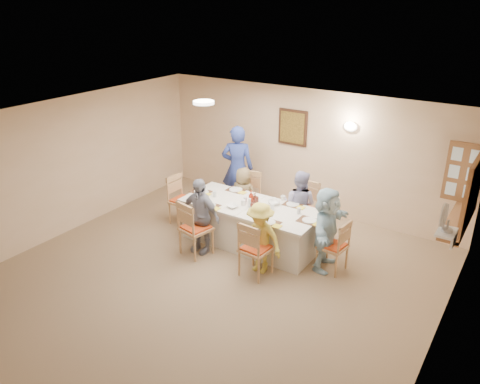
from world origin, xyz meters
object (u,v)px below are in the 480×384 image
Objects in this scene: chair_front_left at (196,227)px; condiment_ketchup at (251,198)px; diner_right_end at (326,229)px; caregiver at (237,168)px; diner_front_left at (200,216)px; chair_left_end at (183,200)px; chair_right_end at (333,245)px; serving_hatch at (473,191)px; diner_back_left at (243,195)px; desk_fan at (446,221)px; dining_table at (251,225)px; chair_back_right at (302,210)px; diner_front_right at (260,238)px; chair_front_right at (256,248)px; chair_back_left at (247,197)px; diner_back_right at (299,205)px.

chair_front_left is 1.09m from condiment_ketchup.
caregiver is at bearing 57.76° from diner_right_end.
chair_front_left is 0.21m from diner_front_left.
chair_right_end is at bearing -87.93° from chair_left_end.
serving_hatch reaches higher than diner_back_left.
desk_fan is 2.05m from chair_right_end.
diner_front_left is at bearing -131.42° from dining_table.
chair_left_end is at bearing -170.45° from serving_hatch.
diner_front_left is 0.96× the size of diner_right_end.
diner_front_right reaches higher than chair_back_right.
caregiver reaches higher than diner_right_end.
desk_fan is 0.31× the size of chair_front_right.
dining_table is at bearing -114.90° from chair_front_left.
chair_left_end is at bearing 82.73° from diner_right_end.
diner_front_left is at bearing -176.99° from diner_front_right.
chair_front_right reaches higher than dining_table.
chair_back_right is at bearing -114.90° from chair_front_left.
chair_back_left is 3.83× the size of condiment_ketchup.
condiment_ketchup is at bearing -84.99° from chair_right_end.
caregiver is (-0.45, 0.47, 0.33)m from diner_back_left.
diner_right_end is (2.02, -0.68, 0.14)m from diner_back_left.
chair_right_end is at bearing 140.36° from diner_back_right.
caregiver is at bearing 132.67° from condiment_ketchup.
condiment_ketchup is (-0.62, 0.83, 0.41)m from chair_front_right.
desk_fan reaches higher than diner_right_end.
diner_back_left reaches higher than chair_front_right.
diner_right_end is at bearing 154.45° from diner_back_left.
chair_left_end is at bearing 180.00° from dining_table.
diner_right_end reaches higher than condiment_ketchup.
chair_left_end is (-1.55, 0.00, 0.10)m from dining_table.
caregiver is at bearing 158.35° from desk_fan.
diner_back_right is (-2.70, -0.14, -0.85)m from serving_hatch.
chair_left_end reaches higher than dining_table.
chair_front_left is 0.57× the size of caregiver.
serving_hatch is 1.49× the size of chair_front_left.
chair_front_left is 0.77× the size of diner_back_right.
chair_front_left is at bearing 83.05° from diner_back_left.
chair_back_left is 0.97× the size of chair_front_left.
chair_front_left is at bearing -175.98° from desk_fan.
dining_table is 2.45× the size of chair_front_left.
diner_back_right is at bearing 48.58° from dining_table.
diner_front_right is at bearing -176.77° from desk_fan.
chair_back_right is 1.15× the size of chair_right_end.
chair_back_left is 0.72× the size of diner_front_left.
chair_front_left reaches higher than chair_front_right.
dining_table is at bearing 124.47° from diner_back_left.
dining_table is 0.51m from condiment_ketchup.
chair_front_right is at bearing -86.99° from diner_front_right.
chair_right_end is at bearing 38.60° from diner_front_right.
chair_left_end is at bearing 28.64° from diner_back_left.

